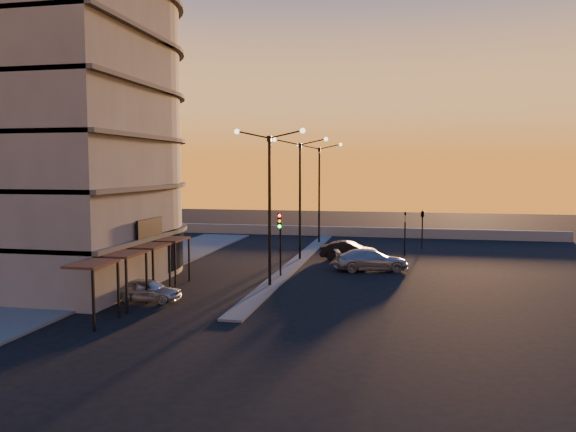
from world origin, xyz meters
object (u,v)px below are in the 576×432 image
(traffic_light_main, at_px, (280,234))
(car_hatchback, at_px, (148,290))
(car_wagon, at_px, (371,260))
(streetlamp_mid, at_px, (300,188))
(car_sedan, at_px, (349,251))

(traffic_light_main, xyz_separation_m, car_hatchback, (-5.60, -7.73, -2.27))
(car_wagon, bearing_deg, car_hatchback, 122.11)
(car_hatchback, xyz_separation_m, car_wagon, (11.30, 11.48, 0.14))
(streetlamp_mid, bearing_deg, car_wagon, -30.61)
(car_sedan, bearing_deg, car_hatchback, 152.86)
(traffic_light_main, height_order, car_hatchback, traffic_light_main)
(car_hatchback, height_order, car_wagon, car_wagon)
(car_hatchback, relative_size, car_sedan, 0.83)
(traffic_light_main, height_order, car_wagon, traffic_light_main)
(streetlamp_mid, height_order, car_sedan, streetlamp_mid)
(streetlamp_mid, bearing_deg, traffic_light_main, -90.00)
(streetlamp_mid, relative_size, car_wagon, 1.84)
(traffic_light_main, xyz_separation_m, car_wagon, (5.71, 3.75, -2.14))
(car_wagon, bearing_deg, car_sedan, 11.28)
(car_hatchback, distance_m, car_sedan, 18.38)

